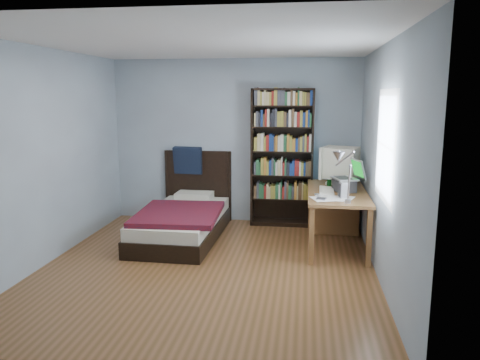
% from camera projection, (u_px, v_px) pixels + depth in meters
% --- Properties ---
extents(room, '(4.20, 4.24, 2.50)m').
position_uv_depth(room, '(209.00, 160.00, 5.17)').
color(room, brown).
rests_on(room, ground).
extents(desk, '(0.75, 1.65, 0.73)m').
position_uv_depth(desk, '(334.00, 206.00, 6.58)').
color(desk, brown).
rests_on(desk, floor).
extents(crt_monitor, '(0.58, 0.54, 0.53)m').
position_uv_depth(crt_monitor, '(339.00, 163.00, 6.49)').
color(crt_monitor, beige).
rests_on(crt_monitor, desk).
extents(laptop, '(0.43, 0.41, 0.43)m').
position_uv_depth(laptop, '(346.00, 182.00, 6.02)').
color(laptop, '#2D2D30').
rests_on(laptop, desk).
extents(desk_lamp, '(0.25, 0.56, 0.66)m').
position_uv_depth(desk_lamp, '(340.00, 162.00, 4.92)').
color(desk_lamp, '#99999E').
rests_on(desk_lamp, desk).
extents(keyboard, '(0.19, 0.46, 0.04)m').
position_uv_depth(keyboard, '(327.00, 191.00, 6.01)').
color(keyboard, '#BFB69F').
rests_on(keyboard, desk).
extents(speaker, '(0.12, 0.12, 0.20)m').
position_uv_depth(speaker, '(344.00, 190.00, 5.63)').
color(speaker, '#939396').
rests_on(speaker, desk).
extents(soda_can, '(0.06, 0.06, 0.11)m').
position_uv_depth(soda_can, '(329.00, 183.00, 6.32)').
color(soda_can, '#073407').
rests_on(soda_can, desk).
extents(mouse, '(0.07, 0.12, 0.04)m').
position_uv_depth(mouse, '(336.00, 186.00, 6.29)').
color(mouse, silver).
rests_on(mouse, desk).
extents(phone_silver, '(0.08, 0.10, 0.02)m').
position_uv_depth(phone_silver, '(318.00, 195.00, 5.79)').
color(phone_silver, silver).
rests_on(phone_silver, desk).
extents(phone_grey, '(0.06, 0.09, 0.02)m').
position_uv_depth(phone_grey, '(318.00, 197.00, 5.67)').
color(phone_grey, '#939396').
rests_on(phone_grey, desk).
extents(external_drive, '(0.13, 0.13, 0.02)m').
position_uv_depth(external_drive, '(321.00, 199.00, 5.53)').
color(external_drive, '#939396').
rests_on(external_drive, desk).
extents(bookshelf, '(0.92, 0.30, 2.05)m').
position_uv_depth(bookshelf, '(282.00, 158.00, 7.00)').
color(bookshelf, black).
rests_on(bookshelf, floor).
extents(bed, '(1.12, 2.09, 1.16)m').
position_uv_depth(bed, '(183.00, 218.00, 6.54)').
color(bed, black).
rests_on(bed, floor).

